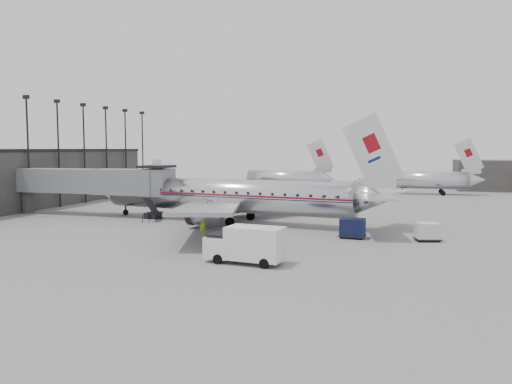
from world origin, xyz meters
TOP-DOWN VIEW (x-y plane):
  - ground at (0.00, 0.00)m, footprint 160.00×160.00m
  - terminal at (-34.00, 10.00)m, footprint 12.00×46.00m
  - apron_line at (3.00, 6.00)m, footprint 60.00×0.15m
  - jet_bridge at (-16.66, 3.67)m, footprint 21.00×6.20m
  - floodlight_masts at (-27.50, 13.00)m, footprint 0.90×42.25m
  - distant_aircraft_near at (-1.79, 42.00)m, footprint 16.39×3.20m
  - distant_aircraft_mid at (24.21, 46.00)m, footprint 16.39×3.20m
  - airliner at (0.75, 2.89)m, footprint 37.78×34.78m
  - service_van at (8.45, -15.99)m, footprint 5.98×2.83m
  - baggage_cart_navy at (15.00, -3.42)m, footprint 2.46×1.94m
  - baggage_cart_white at (21.66, -3.07)m, footprint 2.45×2.10m
  - ramp_worker at (1.00, -6.00)m, footprint 0.71×0.67m

SIDE VIEW (x-z plane):
  - ground at x=0.00m, z-range 0.00..0.00m
  - apron_line at x=3.00m, z-range 0.00..0.01m
  - ramp_worker at x=1.00m, z-range 0.00..1.62m
  - baggage_cart_white at x=21.66m, z-range 0.05..1.71m
  - baggage_cart_navy at x=15.00m, z-range 0.06..1.90m
  - service_van at x=8.45m, z-range 0.07..2.79m
  - distant_aircraft_near at x=-1.79m, z-range -2.40..7.86m
  - distant_aircraft_mid at x=24.21m, z-range -2.40..7.86m
  - airliner at x=0.75m, z-range -2.98..9.01m
  - terminal at x=-34.00m, z-range 0.00..8.00m
  - jet_bridge at x=-16.66m, z-range 0.63..7.73m
  - floodlight_masts at x=-27.50m, z-range 0.74..15.99m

